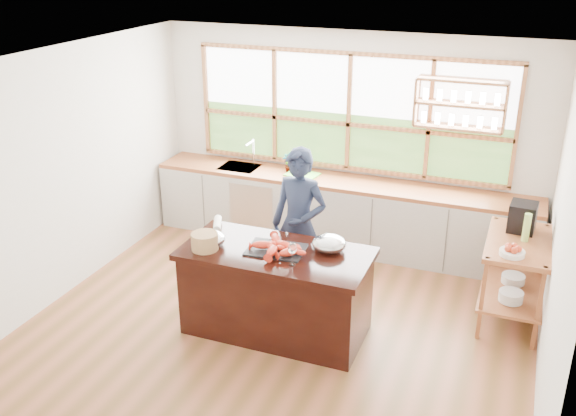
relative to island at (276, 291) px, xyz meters
The scene contains 18 objects.
ground_plane 0.50m from the island, 90.00° to the left, with size 5.00×5.00×0.00m, color #995637.
room_shell 1.48m from the island, 88.06° to the left, with size 5.02×4.52×2.71m.
back_counter 2.14m from the island, 90.50° to the left, with size 4.90×0.63×0.90m.
right_shelf_unit 2.45m from the island, 26.44° to the left, with size 0.62×1.10×0.90m.
island is the anchor object (origin of this frame).
cook 0.85m from the island, 92.89° to the left, with size 0.62×0.41×1.71m, color #1A2239.
potted_plant 2.39m from the island, 108.47° to the left, with size 0.13×0.09×0.25m, color slate.
cutting_board 2.25m from the island, 103.39° to the left, with size 0.40×0.30×0.01m, color #5FCA39.
espresso_machine 2.65m from the island, 31.99° to the left, with size 0.26×0.28×0.30m, color black.
wine_bottle 2.57m from the island, 26.52° to the left, with size 0.07×0.07×0.29m, color #A2C859.
fruit_bowl 2.32m from the island, 19.00° to the left, with size 0.24×0.24×0.11m.
slate_board 0.46m from the island, 114.83° to the left, with size 0.55×0.40×0.02m, color black.
lobster_pile 0.50m from the island, 47.73° to the right, with size 0.52×0.48×0.08m.
mixing_bowl_left 0.84m from the island, behind, with size 0.31×0.31×0.15m, color #AFB2B6.
mixing_bowl_right 0.73m from the island, 23.41° to the left, with size 0.34×0.34×0.16m, color #AFB2B6.
wine_glass 0.69m from the island, 39.31° to the right, with size 0.08×0.08×0.22m.
wicker_basket 0.87m from the island, 162.02° to the right, with size 0.26×0.26×0.17m, color tan.
parchment_roll 0.97m from the island, 159.45° to the left, with size 0.08×0.08×0.30m, color white.
Camera 1 is at (2.13, -5.35, 3.69)m, focal length 40.00 mm.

